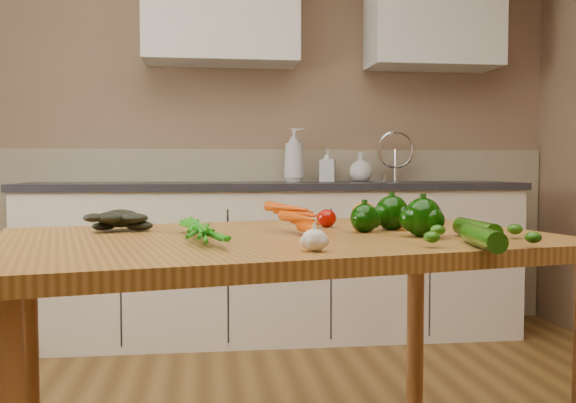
# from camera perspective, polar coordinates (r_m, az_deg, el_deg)

# --- Properties ---
(room) EXTENTS (4.04, 5.04, 2.64)m
(room) POSITION_cam_1_polar(r_m,az_deg,el_deg) (1.72, -0.62, 11.79)
(room) COLOR brown
(room) RESTS_ON ground
(counter_run) EXTENTS (2.84, 0.64, 1.14)m
(counter_run) POSITION_cam_1_polar(r_m,az_deg,el_deg) (3.77, -1.06, -5.04)
(counter_run) COLOR beige
(counter_run) RESTS_ON ground
(upper_cabinets) EXTENTS (2.15, 0.35, 0.70)m
(upper_cabinets) POSITION_cam_1_polar(r_m,az_deg,el_deg) (4.02, 3.15, 16.90)
(upper_cabinets) COLOR silver
(upper_cabinets) RESTS_ON room
(table) EXTENTS (1.66, 1.25, 0.80)m
(table) POSITION_cam_1_polar(r_m,az_deg,el_deg) (1.80, -0.55, -5.80)
(table) COLOR #AE7432
(table) RESTS_ON ground
(soap_bottle_a) EXTENTS (0.15, 0.15, 0.33)m
(soap_bottle_a) POSITION_cam_1_polar(r_m,az_deg,el_deg) (3.90, 0.53, 4.16)
(soap_bottle_a) COLOR silver
(soap_bottle_a) RESTS_ON counter_run
(soap_bottle_b) EXTENTS (0.11, 0.11, 0.20)m
(soap_bottle_b) POSITION_cam_1_polar(r_m,az_deg,el_deg) (3.95, 3.53, 3.24)
(soap_bottle_b) COLOR silver
(soap_bottle_b) RESTS_ON counter_run
(soap_bottle_c) EXTENTS (0.14, 0.14, 0.18)m
(soap_bottle_c) POSITION_cam_1_polar(r_m,az_deg,el_deg) (3.97, 6.49, 3.07)
(soap_bottle_c) COLOR silver
(soap_bottle_c) RESTS_ON counter_run
(carrot_bunch) EXTENTS (0.32, 0.27, 0.07)m
(carrot_bunch) POSITION_cam_1_polar(r_m,az_deg,el_deg) (1.75, -1.73, -1.91)
(carrot_bunch) COLOR #C94404
(carrot_bunch) RESTS_ON table
(leafy_greens) EXTENTS (0.21, 0.19, 0.11)m
(leafy_greens) POSITION_cam_1_polar(r_m,az_deg,el_deg) (1.96, -15.17, -1.01)
(leafy_greens) COLOR black
(leafy_greens) RESTS_ON table
(garlic_bulb) EXTENTS (0.06, 0.06, 0.05)m
(garlic_bulb) POSITION_cam_1_polar(r_m,az_deg,el_deg) (1.44, 2.37, -3.45)
(garlic_bulb) COLOR beige
(garlic_bulb) RESTS_ON table
(pepper_a) EXTENTS (0.08, 0.08, 0.08)m
(pepper_a) POSITION_cam_1_polar(r_m,az_deg,el_deg) (1.87, 6.80, -1.48)
(pepper_a) COLOR black
(pepper_a) RESTS_ON table
(pepper_b) EXTENTS (0.10, 0.10, 0.10)m
(pepper_b) POSITION_cam_1_polar(r_m,az_deg,el_deg) (1.96, 9.21, -1.01)
(pepper_b) COLOR black
(pepper_b) RESTS_ON table
(pepper_c) EXTENTS (0.10, 0.10, 0.10)m
(pepper_c) POSITION_cam_1_polar(r_m,az_deg,el_deg) (1.78, 11.90, -1.40)
(pepper_c) COLOR black
(pepper_c) RESTS_ON table
(tomato_a) EXTENTS (0.06, 0.06, 0.06)m
(tomato_a) POSITION_cam_1_polar(r_m,az_deg,el_deg) (2.02, 3.45, -1.50)
(tomato_a) COLOR #950A02
(tomato_a) RESTS_ON table
(tomato_b) EXTENTS (0.08, 0.08, 0.07)m
(tomato_b) POSITION_cam_1_polar(r_m,az_deg,el_deg) (2.15, 6.74, -1.01)
(tomato_b) COLOR #D26205
(tomato_b) RESTS_ON table
(tomato_c) EXTENTS (0.07, 0.07, 0.07)m
(tomato_c) POSITION_cam_1_polar(r_m,az_deg,el_deg) (2.11, 9.96, -1.20)
(tomato_c) COLOR #D26205
(tomato_c) RESTS_ON table
(zucchini_a) EXTENTS (0.05, 0.21, 0.05)m
(zucchini_a) POSITION_cam_1_polar(r_m,az_deg,el_deg) (1.75, 16.41, -2.41)
(zucchini_a) COLOR #164607
(zucchini_a) RESTS_ON table
(zucchini_b) EXTENTS (0.08, 0.24, 0.05)m
(zucchini_b) POSITION_cam_1_polar(r_m,az_deg,el_deg) (1.57, 16.89, -3.06)
(zucchini_b) COLOR #164607
(zucchini_b) RESTS_ON table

